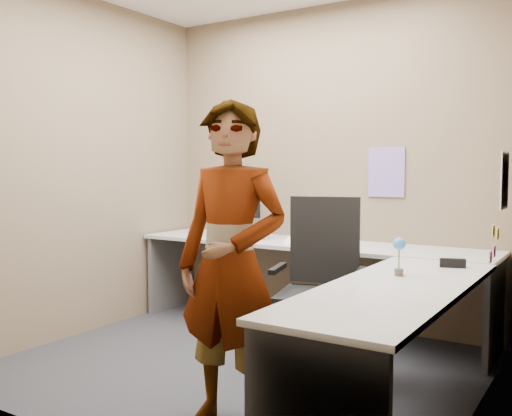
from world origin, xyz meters
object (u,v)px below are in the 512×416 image
Objects in this scene: monitor at (241,201)px; office_chair at (320,302)px; desk at (324,276)px; person at (231,266)px.

monitor is 0.41× the size of office_chair.
desk is 6.51× the size of monitor.
desk is at bearing 93.80° from office_chair.
person is at bearing -38.15° from monitor.
office_chair is at bearing -13.21° from monitor.
person reaches higher than monitor.
desk is 1.78× the size of person.
monitor is 1.97m from person.
office_chair is (1.08, -0.69, -0.60)m from monitor.
monitor is at bearing 132.35° from office_chair.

